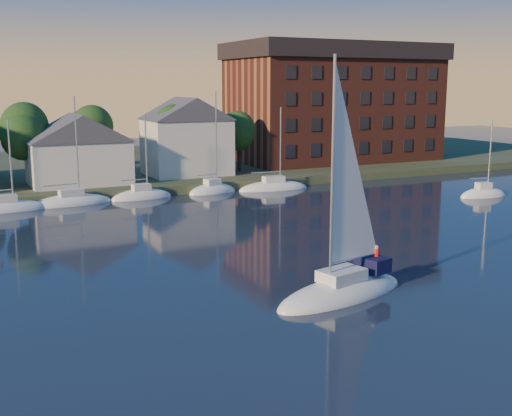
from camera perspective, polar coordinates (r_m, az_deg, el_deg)
ground at (r=29.94m, az=20.01°, el=-14.13°), size 260.00×260.00×0.00m
shoreline_land at (r=96.36m, az=-13.90°, el=3.22°), size 160.00×50.00×2.00m
wooden_dock at (r=74.28m, az=-10.07°, el=1.17°), size 120.00×3.00×1.00m
clubhouse_centre at (r=77.08m, az=-15.55°, el=5.14°), size 11.55×8.40×8.08m
clubhouse_east at (r=82.62m, az=-6.21°, el=6.44°), size 10.50×8.40×9.80m
condo_block at (r=99.43m, az=6.93°, el=9.36°), size 31.00×17.00×17.40m
tree_line at (r=84.54m, az=-11.02°, el=7.20°), size 93.40×5.40×8.90m
moored_fleet at (r=69.01m, az=-18.97°, el=0.09°), size 63.50×2.40×12.05m
hero_sailboat at (r=38.63m, az=7.75°, el=-6.86°), size 10.23×5.23×15.08m
drifting_sailboat_right at (r=76.06m, az=19.52°, el=1.01°), size 5.99×2.80×9.59m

